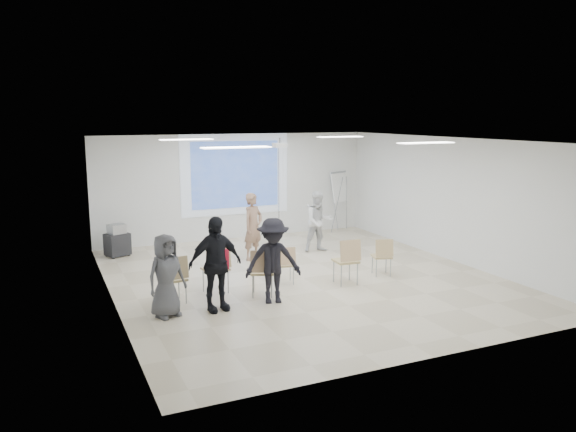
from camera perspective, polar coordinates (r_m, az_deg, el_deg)
name	(u,v)px	position (r m, az deg, el deg)	size (l,w,h in m)	color
floor	(303,280)	(12.39, 1.52, -6.53)	(8.00, 9.00, 0.10)	beige
ceiling	(304,138)	(11.88, 1.59, 7.95)	(8.00, 9.00, 0.10)	white
wall_back	(235,186)	(16.22, -5.41, 3.01)	(8.00, 0.10, 3.00)	silver
wall_left	(107,225)	(10.94, -17.96, -0.91)	(0.10, 9.00, 3.00)	silver
wall_right	(453,199)	(14.24, 16.42, 1.64)	(0.10, 9.00, 3.00)	silver
projection_halo	(235,175)	(16.12, -5.36, 4.22)	(3.20, 0.01, 2.30)	silver
projection_image	(236,175)	(16.10, -5.34, 4.21)	(2.60, 0.01, 1.90)	#355BB7
pedestal_table	(271,237)	(14.72, -1.70, -2.13)	(0.57, 0.57, 0.67)	white
player_left	(253,222)	(13.75, -3.56, -0.62)	(0.68, 0.46, 1.88)	#9E7861
player_right	(319,218)	(14.59, 3.16, -0.23)	(0.85, 0.68, 1.76)	white
controller_left	(256,208)	(13.99, -3.25, 0.81)	(0.04, 0.11, 0.04)	white
controller_right	(309,206)	(14.68, 2.10, 1.06)	(0.04, 0.12, 0.04)	silver
chair_far_left	(175,276)	(10.78, -11.45, -5.95)	(0.50, 0.53, 0.94)	tan
chair_left_mid	(217,266)	(11.26, -7.20, -5.01)	(0.54, 0.57, 0.97)	tan
chair_left_inner	(262,269)	(10.99, -2.64, -5.37)	(0.60, 0.62, 0.96)	tan
chair_center	(285,262)	(11.81, -0.26, -4.68)	(0.45, 0.48, 0.82)	tan
chair_right_inner	(348,258)	(11.81, 6.07, -4.23)	(0.49, 0.53, 0.99)	#D0B778
chair_right_far	(383,254)	(12.57, 9.60, -3.81)	(0.50, 0.52, 0.85)	tan
red_jacket	(218,260)	(11.09, -7.09, -4.47)	(0.42, 0.10, 0.41)	#AA152B
laptop	(262,270)	(11.10, -2.66, -5.49)	(0.35, 0.26, 0.03)	black
audience_left	(215,257)	(10.21, -7.42, -4.15)	(1.16, 0.70, 2.00)	black
audience_mid	(273,255)	(10.57, -1.53, -4.00)	(1.20, 0.65, 1.85)	black
audience_outer	(166,271)	(10.09, -12.31, -5.45)	(0.81, 0.54, 1.67)	#505055
flipchart_easel	(339,187)	(17.19, 5.22, 2.93)	(0.74, 0.59, 1.84)	gray
av_cart	(117,241)	(14.81, -16.96, -2.49)	(0.67, 0.61, 0.82)	black
ceiling_projector	(280,151)	(13.29, -0.83, 6.63)	(0.30, 0.25, 3.00)	white
fluor_panel_nw	(186,140)	(13.09, -10.28, 7.65)	(1.20, 0.30, 0.02)	white
fluor_panel_ne	(340,137)	(14.58, 5.32, 8.01)	(1.20, 0.30, 0.02)	white
fluor_panel_sw	(236,147)	(9.73, -5.28, 6.95)	(1.20, 0.30, 0.02)	white
fluor_panel_se	(426,143)	(11.65, 13.83, 7.23)	(1.20, 0.30, 0.02)	white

